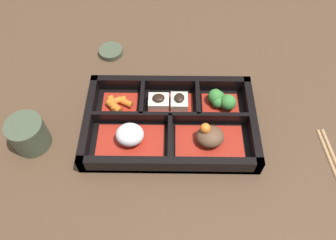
% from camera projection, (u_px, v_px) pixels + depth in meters
% --- Properties ---
extents(ground_plane, '(3.00, 3.00, 0.00)m').
position_uv_depth(ground_plane, '(168.00, 127.00, 0.64)').
color(ground_plane, '#4C3523').
extents(bento_base, '(0.32, 0.20, 0.01)m').
position_uv_depth(bento_base, '(168.00, 126.00, 0.64)').
color(bento_base, black).
rests_on(bento_base, ground_plane).
extents(bento_rim, '(0.32, 0.20, 0.04)m').
position_uv_depth(bento_rim, '(168.00, 121.00, 0.63)').
color(bento_rim, black).
rests_on(bento_rim, ground_plane).
extents(bowl_stew, '(0.13, 0.07, 0.05)m').
position_uv_depth(bowl_stew, '(207.00, 138.00, 0.60)').
color(bowl_stew, maroon).
rests_on(bowl_stew, bento_base).
extents(bowl_rice, '(0.13, 0.07, 0.04)m').
position_uv_depth(bowl_rice, '(128.00, 137.00, 0.60)').
color(bowl_rice, maroon).
rests_on(bowl_rice, bento_base).
extents(bowl_greens, '(0.07, 0.06, 0.04)m').
position_uv_depth(bowl_greens, '(218.00, 101.00, 0.65)').
color(bowl_greens, maroon).
rests_on(bowl_greens, bento_base).
extents(bowl_tofu, '(0.09, 0.06, 0.03)m').
position_uv_depth(bowl_tofu, '(167.00, 103.00, 0.65)').
color(bowl_tofu, maroon).
rests_on(bowl_tofu, bento_base).
extents(bowl_carrots, '(0.07, 0.06, 0.02)m').
position_uv_depth(bowl_carrots, '(116.00, 104.00, 0.65)').
color(bowl_carrots, maroon).
rests_on(bowl_carrots, bento_base).
extents(tea_cup, '(0.07, 0.07, 0.06)m').
position_uv_depth(tea_cup, '(26.00, 134.00, 0.59)').
color(tea_cup, '#424C38').
rests_on(tea_cup, ground_plane).
extents(sauce_dish, '(0.05, 0.05, 0.01)m').
position_uv_depth(sauce_dish, '(109.00, 51.00, 0.75)').
color(sauce_dish, '#424C38').
rests_on(sauce_dish, ground_plane).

